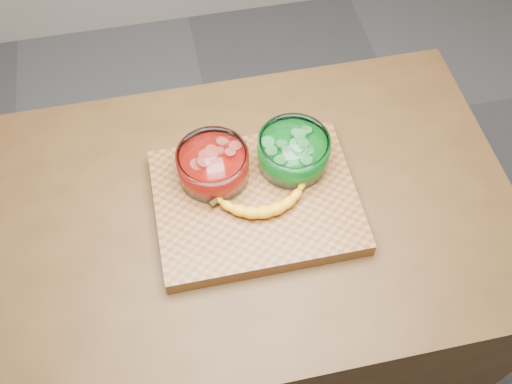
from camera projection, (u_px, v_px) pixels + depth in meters
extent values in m
plane|color=#555559|center=(256.00, 335.00, 2.06)|extent=(3.50, 3.50, 0.00)
cube|color=#472D15|center=(256.00, 285.00, 1.68)|extent=(1.20, 0.80, 0.90)
cube|color=brown|center=(256.00, 202.00, 1.29)|extent=(0.45, 0.35, 0.04)
cylinder|color=white|center=(213.00, 165.00, 1.27)|extent=(0.16, 0.16, 0.08)
cylinder|color=red|center=(213.00, 168.00, 1.28)|extent=(0.14, 0.14, 0.04)
cylinder|color=#FC5A4F|center=(213.00, 160.00, 1.26)|extent=(0.13, 0.13, 0.02)
cylinder|color=white|center=(293.00, 151.00, 1.29)|extent=(0.16, 0.16, 0.08)
cylinder|color=#0D7D1C|center=(293.00, 154.00, 1.30)|extent=(0.14, 0.14, 0.04)
cylinder|color=#5BC25E|center=(294.00, 146.00, 1.28)|extent=(0.13, 0.13, 0.02)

